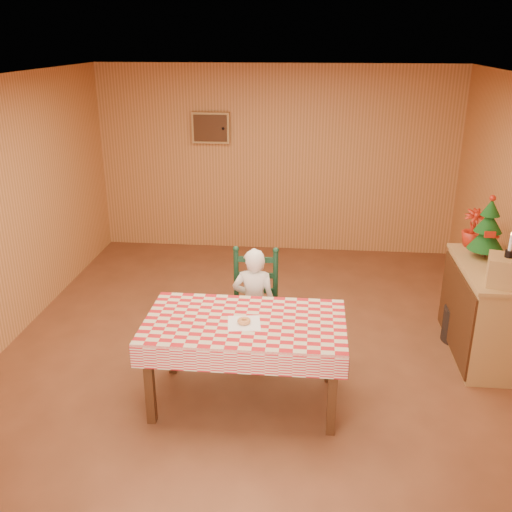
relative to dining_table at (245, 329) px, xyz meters
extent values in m
plane|color=brown|center=(-0.01, 0.79, -0.69)|extent=(6.00, 6.00, 0.00)
cube|color=#C48146|center=(-0.01, 3.79, 0.61)|extent=(5.00, 0.10, 2.60)
cube|color=#BA7345|center=(-0.01, 0.79, 1.91)|extent=(5.00, 6.00, 0.10)
cube|color=tan|center=(-0.91, 3.73, 1.06)|extent=(0.52, 0.08, 0.42)
cube|color=#442512|center=(-0.91, 3.69, 1.06)|extent=(0.46, 0.02, 0.36)
sphere|color=black|center=(-0.73, 3.67, 1.06)|extent=(0.04, 0.04, 0.04)
cube|color=#442512|center=(0.00, 0.00, 0.03)|extent=(1.60, 0.90, 0.06)
cube|color=#442512|center=(-0.72, -0.37, -0.34)|extent=(0.07, 0.07, 0.69)
cube|color=#442512|center=(0.72, -0.37, -0.34)|extent=(0.07, 0.07, 0.69)
cube|color=#442512|center=(-0.72, 0.37, -0.34)|extent=(0.07, 0.07, 0.69)
cube|color=#442512|center=(0.72, 0.37, -0.34)|extent=(0.07, 0.07, 0.69)
cube|color=#B4181D|center=(0.00, 0.00, 0.07)|extent=(1.64, 0.94, 0.02)
cube|color=#B4181D|center=(0.00, -0.47, -0.03)|extent=(1.64, 0.02, 0.18)
cube|color=#B4181D|center=(0.00, 0.47, -0.03)|extent=(1.64, 0.02, 0.18)
cube|color=#2E5828|center=(-0.82, 0.00, -0.03)|extent=(0.02, 0.94, 0.18)
cube|color=#2E5828|center=(0.82, 0.00, -0.03)|extent=(0.02, 0.94, 0.18)
cube|color=black|center=(0.00, 0.73, -0.26)|extent=(0.44, 0.40, 0.04)
cylinder|color=black|center=(-0.19, 0.56, -0.48)|extent=(0.04, 0.04, 0.41)
cylinder|color=black|center=(0.19, 0.56, -0.48)|extent=(0.04, 0.04, 0.41)
cylinder|color=black|center=(-0.19, 0.90, -0.48)|extent=(0.04, 0.04, 0.41)
cylinder|color=black|center=(0.19, 0.90, -0.48)|extent=(0.04, 0.04, 0.41)
cylinder|color=black|center=(-0.19, 0.90, 0.06)|extent=(0.05, 0.05, 0.60)
sphere|color=black|center=(-0.19, 0.90, 0.36)|extent=(0.06, 0.06, 0.06)
cylinder|color=black|center=(0.19, 0.90, 0.06)|extent=(0.05, 0.05, 0.60)
sphere|color=black|center=(0.19, 0.90, 0.36)|extent=(0.06, 0.06, 0.06)
cube|color=black|center=(0.00, 0.90, -0.06)|extent=(0.38, 0.03, 0.05)
cube|color=black|center=(0.00, 0.90, 0.10)|extent=(0.38, 0.03, 0.05)
cube|color=black|center=(0.00, 0.90, 0.26)|extent=(0.38, 0.03, 0.05)
imported|color=white|center=(0.00, 0.73, -0.13)|extent=(0.41, 0.27, 1.12)
cube|color=white|center=(0.00, -0.05, 0.08)|extent=(0.29, 0.29, 0.00)
torus|color=#D78A4D|center=(0.00, -0.05, 0.10)|extent=(0.13, 0.13, 0.04)
cube|color=tan|center=(2.19, 0.99, -0.24)|extent=(0.50, 1.20, 0.90)
cube|color=tan|center=(2.19, 0.99, 0.23)|extent=(0.54, 1.24, 0.03)
cube|color=#442512|center=(1.93, 0.99, -0.24)|extent=(0.02, 1.20, 0.80)
cube|color=tan|center=(2.19, 0.59, 0.37)|extent=(0.37, 0.37, 0.25)
cylinder|color=#442512|center=(2.19, 1.24, 0.28)|extent=(0.04, 0.04, 0.08)
cone|color=#0D3B12|center=(2.19, 1.24, 0.44)|extent=(0.34, 0.34, 0.24)
cone|color=#0D3B12|center=(2.19, 1.24, 0.60)|extent=(0.26, 0.26, 0.20)
cone|color=#0D3B12|center=(2.19, 1.24, 0.74)|extent=(0.18, 0.18, 0.16)
sphere|color=#A61F0F|center=(2.19, 1.24, 0.83)|extent=(0.06, 0.06, 0.06)
cube|color=#A61F0F|center=(2.17, 1.09, 0.52)|extent=(0.10, 0.02, 0.06)
sphere|color=#A61F0F|center=(2.27, 1.18, 0.47)|extent=(0.04, 0.04, 0.04)
sphere|color=#A61F0F|center=(2.12, 1.29, 0.54)|extent=(0.04, 0.04, 0.04)
sphere|color=#A61F0F|center=(2.23, 1.33, 0.64)|extent=(0.04, 0.04, 0.04)
imported|color=#A61F0F|center=(2.14, 1.54, 0.44)|extent=(0.24, 0.24, 0.39)
cylinder|color=black|center=(2.19, 0.59, 0.52)|extent=(0.07, 0.07, 0.06)
cylinder|color=white|center=(2.19, 0.59, 0.62)|extent=(0.03, 0.03, 0.14)
cylinder|color=black|center=(2.07, 1.24, -0.51)|extent=(0.41, 0.41, 0.36)
camera|label=1|loc=(0.50, -4.11, 2.26)|focal=40.00mm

